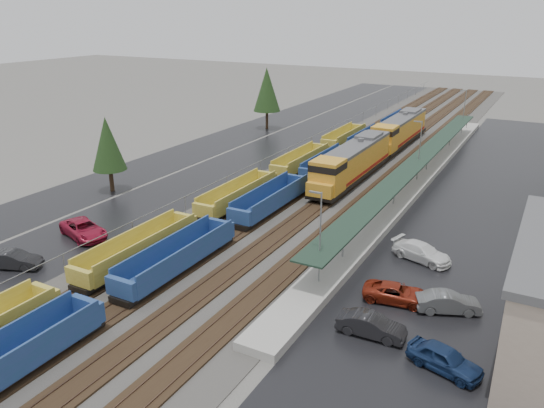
{
  "coord_description": "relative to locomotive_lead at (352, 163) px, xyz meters",
  "views": [
    {
      "loc": [
        23.85,
        -13.83,
        20.48
      ],
      "look_at": [
        -0.32,
        30.42,
        2.0
      ],
      "focal_mm": 35.0,
      "sensor_mm": 36.0,
      "label": 1
    }
  ],
  "objects": [
    {
      "name": "station_platform",
      "position": [
        7.5,
        3.11,
        -1.88
      ],
      "size": [
        3.0,
        80.0,
        8.0
      ],
      "color": "#9E9B93",
      "rests_on": "ground"
    },
    {
      "name": "locomotive_lead",
      "position": [
        0.0,
        0.0,
        0.0
      ],
      "size": [
        3.32,
        21.86,
        4.95
      ],
      "color": "black",
      "rests_on": "ground"
    },
    {
      "name": "parked_car_west_c",
      "position": [
        -16.3,
        -28.45,
        -1.79
      ],
      "size": [
        4.43,
        6.43,
        1.63
      ],
      "primitive_type": "imported",
      "rotation": [
        0.0,
        0.0,
        1.25
      ],
      "color": "maroon",
      "rests_on": "ground"
    },
    {
      "name": "parked_car_east_e",
      "position": [
        17.03,
        -25.49,
        -1.86
      ],
      "size": [
        3.27,
        4.79,
        1.5
      ],
      "primitive_type": "imported",
      "rotation": [
        0.0,
        0.0,
        1.98
      ],
      "color": "#555759",
      "rests_on": "ground"
    },
    {
      "name": "east_commuter_lot",
      "position": [
        17.0,
        3.11,
        -2.6
      ],
      "size": [
        16.0,
        100.0,
        0.02
      ],
      "primitive_type": "cube",
      "color": "black",
      "rests_on": "ground"
    },
    {
      "name": "parked_car_west_b",
      "position": [
        -16.46,
        -35.89,
        -1.86
      ],
      "size": [
        3.23,
        4.83,
        1.51
      ],
      "primitive_type": "imported",
      "rotation": [
        0.0,
        0.0,
        1.97
      ],
      "color": "black",
      "rests_on": "ground"
    },
    {
      "name": "parked_car_east_d",
      "position": [
        18.18,
        -32.35,
        -1.83
      ],
      "size": [
        3.08,
        4.92,
        1.56
      ],
      "primitive_type": "imported",
      "rotation": [
        0.0,
        0.0,
        1.28
      ],
      "color": "navy",
      "rests_on": "ground"
    },
    {
      "name": "well_string_blue",
      "position": [
        -4.0,
        -13.65,
        -1.43
      ],
      "size": [
        2.69,
        110.28,
        2.38
      ],
      "color": "navy",
      "rests_on": "ground"
    },
    {
      "name": "tree_west_near",
      "position": [
        -24.0,
        -16.89,
        3.21
      ],
      "size": [
        3.96,
        3.96,
        9.0
      ],
      "color": "#332316",
      "rests_on": "ground"
    },
    {
      "name": "west_road",
      "position": [
        -27.0,
        13.11,
        -2.6
      ],
      "size": [
        9.0,
        160.0,
        0.02
      ],
      "primitive_type": "cube",
      "color": "black",
      "rests_on": "ground"
    },
    {
      "name": "tree_west_far",
      "position": [
        -25.0,
        23.11,
        4.52
      ],
      "size": [
        4.84,
        4.84,
        11.0
      ],
      "color": "#332316",
      "rests_on": "ground"
    },
    {
      "name": "ballast_strip",
      "position": [
        -2.0,
        13.11,
        -2.57
      ],
      "size": [
        20.0,
        160.0,
        0.08
      ],
      "primitive_type": "cube",
      "color": "#302D2B",
      "rests_on": "ground"
    },
    {
      "name": "parked_car_east_b",
      "position": [
        13.35,
        -25.85,
        -1.92
      ],
      "size": [
        2.96,
        5.21,
        1.37
      ],
      "primitive_type": "imported",
      "rotation": [
        0.0,
        0.0,
        1.71
      ],
      "color": "maroon",
      "rests_on": "ground"
    },
    {
      "name": "locomotive_trail",
      "position": [
        0.0,
        21.0,
        0.0
      ],
      "size": [
        3.32,
        21.86,
        4.95
      ],
      "color": "black",
      "rests_on": "ground"
    },
    {
      "name": "trackbed",
      "position": [
        -2.0,
        13.11,
        -2.45
      ],
      "size": [
        14.6,
        160.0,
        0.22
      ],
      "color": "black",
      "rests_on": "ground"
    },
    {
      "name": "parked_car_east_c",
      "position": [
        13.29,
        -17.97,
        -1.84
      ],
      "size": [
        3.61,
        5.66,
        1.53
      ],
      "primitive_type": "imported",
      "rotation": [
        0.0,
        0.0,
        1.27
      ],
      "color": "white",
      "rests_on": "ground"
    },
    {
      "name": "parked_car_east_a",
      "position": [
        13.13,
        -30.99,
        -1.85
      ],
      "size": [
        1.79,
        4.65,
        1.51
      ],
      "primitive_type": "imported",
      "rotation": [
        0.0,
        0.0,
        1.61
      ],
      "color": "black",
      "rests_on": "ground"
    },
    {
      "name": "well_string_yellow",
      "position": [
        -8.0,
        -21.91,
        -1.46
      ],
      "size": [
        2.59,
        93.94,
        2.3
      ],
      "color": "#AE9930",
      "rests_on": "ground"
    },
    {
      "name": "chainlink_fence",
      "position": [
        -11.5,
        11.54,
        -1.0
      ],
      "size": [
        0.08,
        160.04,
        2.02
      ],
      "color": "gray",
      "rests_on": "ground"
    },
    {
      "name": "ground",
      "position": [
        -2.0,
        -46.89,
        -2.61
      ],
      "size": [
        360.0,
        360.0,
        0.0
      ],
      "primitive_type": "plane",
      "color": "#56544F",
      "rests_on": "ground"
    },
    {
      "name": "west_parking_lot",
      "position": [
        -17.0,
        13.11,
        -2.6
      ],
      "size": [
        10.0,
        160.0,
        0.02
      ],
      "primitive_type": "cube",
      "color": "black",
      "rests_on": "ground"
    }
  ]
}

